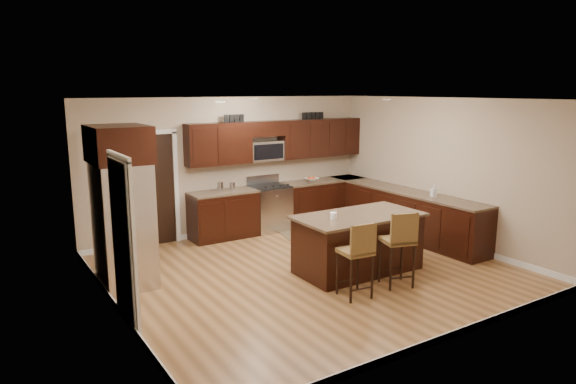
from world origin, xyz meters
TOP-DOWN VIEW (x-y plane):
  - floor at (0.00, 0.00)m, footprint 6.00×6.00m
  - ceiling at (0.00, 0.00)m, footprint 6.00×6.00m
  - wall_back at (0.00, 2.75)m, footprint 6.00×0.00m
  - wall_left at (-3.00, 0.00)m, footprint 0.00×5.50m
  - wall_right at (3.00, 0.00)m, footprint 0.00×5.50m
  - base_cabinets at (1.90, 1.45)m, footprint 4.02×3.96m
  - upper_cabinets at (1.04, 2.58)m, footprint 4.00×0.33m
  - range at (0.68, 2.45)m, footprint 0.76×0.64m
  - microwave at (0.68, 2.60)m, footprint 0.76×0.31m
  - doorway at (-1.65, 2.73)m, footprint 0.85×0.03m
  - pantry_door at (-2.98, -0.30)m, footprint 0.03×0.80m
  - letter_decor at (0.90, 2.58)m, footprint 2.20×0.03m
  - island at (0.65, -0.38)m, footprint 2.03×1.08m
  - stool_left at (-0.07, -1.23)m, footprint 0.44×0.44m
  - stool_mid at (0.71, -1.23)m, footprint 0.53×0.53m
  - refrigerator at (-2.62, 1.00)m, footprint 0.79×0.97m
  - floor_mat at (1.14, 1.75)m, footprint 1.09×0.86m
  - fruit_bowl at (1.72, 2.45)m, footprint 0.32×0.32m
  - soap_bottle at (2.70, -0.05)m, footprint 0.12×0.13m
  - canister_tall at (-0.40, 2.45)m, footprint 0.12×0.12m
  - canister_short at (-0.15, 2.45)m, footprint 0.11×0.11m
  - island_jar at (0.15, -0.38)m, footprint 0.10×0.10m

SIDE VIEW (x-z plane):
  - floor at x=0.00m, z-range 0.00..0.00m
  - floor_mat at x=1.14m, z-range 0.00..0.01m
  - island at x=0.65m, z-range -0.03..0.89m
  - base_cabinets at x=1.90m, z-range 0.00..0.92m
  - range at x=0.68m, z-range -0.08..1.03m
  - stool_left at x=-0.07m, z-range 0.13..1.22m
  - stool_mid at x=0.71m, z-range 0.14..1.27m
  - fruit_bowl at x=1.72m, z-range 0.92..0.99m
  - island_jar at x=0.15m, z-range 0.92..1.02m
  - canister_short at x=-0.15m, z-range 0.92..1.08m
  - canister_tall at x=-0.40m, z-range 0.92..1.11m
  - pantry_door at x=-2.98m, z-range 0.00..2.04m
  - soap_bottle at x=2.70m, z-range 0.92..1.14m
  - doorway at x=-1.65m, z-range 0.00..2.06m
  - refrigerator at x=-2.62m, z-range 0.03..2.38m
  - wall_back at x=0.00m, z-range -1.65..4.35m
  - wall_left at x=-3.00m, z-range -1.40..4.10m
  - wall_right at x=3.00m, z-range -1.40..4.10m
  - microwave at x=0.68m, z-range 1.42..1.82m
  - upper_cabinets at x=1.04m, z-range 1.44..2.24m
  - letter_decor at x=0.90m, z-range 2.22..2.37m
  - ceiling at x=0.00m, z-range 2.70..2.70m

